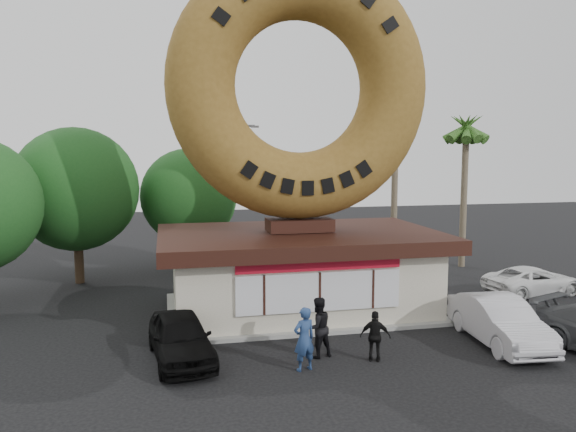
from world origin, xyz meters
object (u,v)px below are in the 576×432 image
Objects in this scene: person_left at (304,339)px; person_center at (318,327)px; car_silver at (500,321)px; car_white at (533,281)px; donut_shop at (299,268)px; giant_donut at (300,87)px; car_black at (181,337)px; street_lamp at (226,186)px; person_right at (375,336)px.

person_left is 1.19m from person_center.
car_white is (5.30, 5.55, -0.15)m from car_silver.
donut_shop is 7.24m from giant_donut.
person_left reaches higher than car_black.
car_black is 16.61m from car_white.
car_white is at bearing 1.31° from donut_shop.
person_center is 12.85m from car_white.
car_white is (11.01, 0.25, -1.13)m from donut_shop.
car_silver is at bearing 162.94° from person_center.
street_lamp is 1.76× the size of car_white.
car_silver is at bearing -11.44° from car_black.
car_white is (15.92, 4.75, -0.10)m from car_black.
giant_donut reaches higher than car_white.
giant_donut is 6.49× the size of person_right.
giant_donut reaches higher than car_black.
car_white is at bearing -125.29° from person_right.
donut_shop is at bearing -57.15° from person_right.
street_lamp reaches higher than person_left.
car_black is (-4.91, -4.51, -8.27)m from giant_donut.
donut_shop is 2.59× the size of car_black.
car_silver is 7.68m from car_white.
car_silver is at bearing 169.85° from person_left.
person_center is at bearing -97.08° from giant_donut.
giant_donut is 9.57m from person_center.
car_black is at bearing -41.27° from person_left.
person_center is at bearing -85.43° from street_lamp.
person_center is 4.32m from car_black.
car_white is (10.01, 6.15, -0.17)m from person_right.
giant_donut is 1.30× the size of street_lamp.
person_center reaches higher than car_white.
donut_shop is 6.73m from car_black.
street_lamp is 4.99× the size of person_right.
giant_donut is at bearing 35.49° from car_black.
car_silver is at bearing -42.95° from giant_donut.
car_silver is at bearing -42.86° from donut_shop.
person_left and person_center have the same top height.
person_center is at bearing -1.09° from person_right.
street_lamp is at bearing 100.50° from donut_shop.
giant_donut is 2.41× the size of car_black.
car_black is at bearing 9.84° from person_right.
person_left is at bearing 109.04° from car_white.
donut_shop is 5.78× the size of person_left.
street_lamp is 4.13× the size of person_center.
person_center is 0.45× the size of car_black.
person_left reaches higher than car_silver.
person_left is 0.41× the size of car_silver.
person_center reaches higher than car_black.
person_center is 0.43× the size of car_white.
car_silver reaches higher than car_white.
person_left is 3.93m from car_black.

